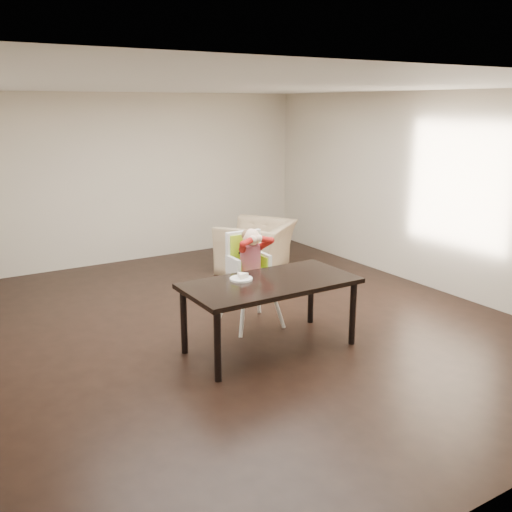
{
  "coord_description": "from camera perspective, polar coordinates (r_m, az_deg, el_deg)",
  "views": [
    {
      "loc": [
        -3.17,
        -5.41,
        2.52
      ],
      "look_at": [
        0.01,
        -0.28,
        0.91
      ],
      "focal_mm": 40.0,
      "sensor_mm": 36.0,
      "label": 1
    }
  ],
  "objects": [
    {
      "name": "ground",
      "position": [
        6.76,
        -1.34,
        -6.93
      ],
      "size": [
        7.0,
        7.0,
        0.0
      ],
      "primitive_type": "plane",
      "color": "black",
      "rests_on": "ground"
    },
    {
      "name": "room_walls",
      "position": [
        6.31,
        -1.44,
        8.91
      ],
      "size": [
        6.02,
        7.02,
        2.71
      ],
      "color": "beige",
      "rests_on": "ground"
    },
    {
      "name": "dining_table",
      "position": [
        5.92,
        1.42,
        -3.24
      ],
      "size": [
        1.8,
        0.9,
        0.75
      ],
      "color": "black",
      "rests_on": "ground"
    },
    {
      "name": "high_chair",
      "position": [
        6.55,
        -0.67,
        -0.11
      ],
      "size": [
        0.5,
        0.5,
        1.16
      ],
      "rotation": [
        0.0,
        0.0,
        -0.04
      ],
      "color": "white",
      "rests_on": "ground"
    },
    {
      "name": "plate",
      "position": [
        5.93,
        -1.46,
        -2.17
      ],
      "size": [
        0.28,
        0.28,
        0.07
      ],
      "rotation": [
        0.0,
        0.0,
        -0.17
      ],
      "color": "white",
      "rests_on": "dining_table"
    },
    {
      "name": "armchair",
      "position": [
        8.86,
        0.06,
        1.79
      ],
      "size": [
        1.36,
        1.29,
        1.0
      ],
      "primitive_type": "imported",
      "rotation": [
        0.0,
        0.0,
        3.8
      ],
      "color": "tan",
      "rests_on": "ground"
    }
  ]
}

